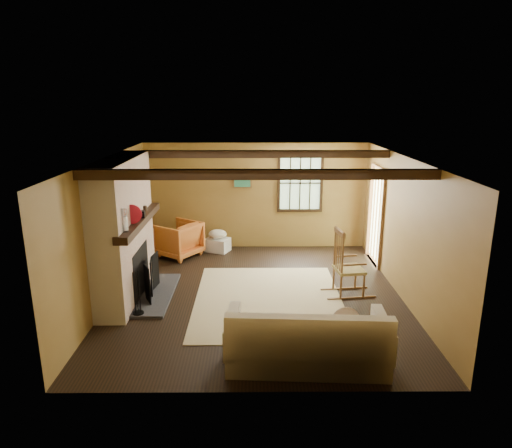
{
  "coord_description": "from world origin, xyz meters",
  "views": [
    {
      "loc": [
        -0.06,
        -7.39,
        3.32
      ],
      "look_at": [
        -0.01,
        0.4,
        1.19
      ],
      "focal_mm": 32.0,
      "sensor_mm": 36.0,
      "label": 1
    }
  ],
  "objects_px": {
    "sofa": "(307,343)",
    "laundry_basket": "(218,245)",
    "armchair": "(178,239)",
    "fireplace": "(125,235)",
    "rocking_chair": "(347,267)"
  },
  "relations": [
    {
      "from": "laundry_basket",
      "to": "fireplace",
      "type": "bearing_deg",
      "value": -119.46
    },
    {
      "from": "fireplace",
      "to": "laundry_basket",
      "type": "xyz_separation_m",
      "value": [
        1.37,
        2.42,
        -0.95
      ]
    },
    {
      "from": "armchair",
      "to": "fireplace",
      "type": "bearing_deg",
      "value": 20.6
    },
    {
      "from": "rocking_chair",
      "to": "armchair",
      "type": "bearing_deg",
      "value": 50.01
    },
    {
      "from": "laundry_basket",
      "to": "armchair",
      "type": "relative_size",
      "value": 0.59
    },
    {
      "from": "fireplace",
      "to": "rocking_chair",
      "type": "height_order",
      "value": "fireplace"
    },
    {
      "from": "sofa",
      "to": "armchair",
      "type": "relative_size",
      "value": 2.51
    },
    {
      "from": "laundry_basket",
      "to": "armchair",
      "type": "height_order",
      "value": "armchair"
    },
    {
      "from": "sofa",
      "to": "laundry_basket",
      "type": "bearing_deg",
      "value": 111.28
    },
    {
      "from": "sofa",
      "to": "laundry_basket",
      "type": "xyz_separation_m",
      "value": [
        -1.49,
        4.58,
        -0.15
      ]
    },
    {
      "from": "armchair",
      "to": "rocking_chair",
      "type": "bearing_deg",
      "value": 92.75
    },
    {
      "from": "laundry_basket",
      "to": "rocking_chair",
      "type": "bearing_deg",
      "value": -44.43
    },
    {
      "from": "fireplace",
      "to": "sofa",
      "type": "relative_size",
      "value": 1.13
    },
    {
      "from": "rocking_chair",
      "to": "armchair",
      "type": "distance_m",
      "value": 3.85
    },
    {
      "from": "fireplace",
      "to": "armchair",
      "type": "xyz_separation_m",
      "value": [
        0.54,
        2.09,
        -0.72
      ]
    }
  ]
}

